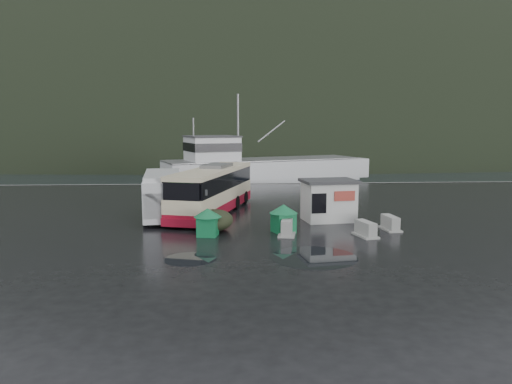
{
  "coord_description": "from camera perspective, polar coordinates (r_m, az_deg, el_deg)",
  "views": [
    {
      "loc": [
        1.17,
        -27.36,
        5.85
      ],
      "look_at": [
        2.85,
        2.15,
        1.7
      ],
      "focal_mm": 35.0,
      "sensor_mm": 36.0,
      "label": 1
    }
  ],
  "objects": [
    {
      "name": "quay_edge",
      "position": [
        47.74,
        -4.65,
        0.92
      ],
      "size": [
        160.0,
        0.6,
        1.5
      ],
      "primitive_type": "cube",
      "color": "#999993",
      "rests_on": "ground"
    },
    {
      "name": "headland",
      "position": [
        277.57,
        -1.45,
        6.78
      ],
      "size": [
        780.0,
        540.0,
        570.0
      ],
      "primitive_type": "ellipsoid",
      "color": "black",
      "rests_on": "ground"
    },
    {
      "name": "jersey_barrier_b",
      "position": [
        26.25,
        3.57,
        -4.9
      ],
      "size": [
        1.15,
        1.82,
        0.84
      ],
      "primitive_type": null,
      "rotation": [
        0.0,
        0.0,
        -0.19
      ],
      "color": "#999993",
      "rests_on": "ground"
    },
    {
      "name": "harbor_water",
      "position": [
        137.49,
        -3.77,
        5.53
      ],
      "size": [
        300.0,
        180.0,
        0.02
      ],
      "primitive_type": "cube",
      "color": "black",
      "rests_on": "ground"
    },
    {
      "name": "puddles",
      "position": [
        21.9,
        2.93,
        -7.5
      ],
      "size": [
        8.46,
        3.84,
        0.01
      ],
      "color": "black",
      "rests_on": "ground"
    },
    {
      "name": "waste_bin_left",
      "position": [
        26.08,
        -5.52,
        -5.01
      ],
      "size": [
        1.2,
        1.2,
        1.45
      ],
      "primitive_type": null,
      "rotation": [
        0.0,
        0.0,
        -0.17
      ],
      "color": "#136E3E",
      "rests_on": "ground"
    },
    {
      "name": "ground",
      "position": [
        28.01,
        -5.6,
        -4.1
      ],
      "size": [
        160.0,
        160.0,
        0.0
      ],
      "primitive_type": "plane",
      "color": "black",
      "rests_on": "ground"
    },
    {
      "name": "dome_tent",
      "position": [
        27.38,
        -4.74,
        -4.37
      ],
      "size": [
        2.25,
        2.99,
        1.12
      ],
      "primitive_type": null,
      "rotation": [
        0.0,
        0.0,
        -0.08
      ],
      "color": "#272B1A",
      "rests_on": "ground"
    },
    {
      "name": "jersey_barrier_a",
      "position": [
        26.44,
        12.39,
        -4.98
      ],
      "size": [
        1.16,
        1.73,
        0.79
      ],
      "primitive_type": null,
      "rotation": [
        0.0,
        0.0,
        0.25
      ],
      "color": "#999993",
      "rests_on": "ground"
    },
    {
      "name": "jersey_barrier_c",
      "position": [
        28.31,
        15.06,
        -4.21
      ],
      "size": [
        0.95,
        1.65,
        0.79
      ],
      "primitive_type": null,
      "rotation": [
        0.0,
        0.0,
        0.11
      ],
      "color": "#999993",
      "rests_on": "ground"
    },
    {
      "name": "waste_bin_right",
      "position": [
        26.84,
        3.14,
        -4.61
      ],
      "size": [
        1.4,
        1.4,
        1.51
      ],
      "primitive_type": null,
      "rotation": [
        0.0,
        0.0,
        0.37
      ],
      "color": "#136E3E",
      "rests_on": "ground"
    },
    {
      "name": "fishing_trawler",
      "position": [
        54.47,
        0.83,
        1.82
      ],
      "size": [
        25.73,
        13.98,
        10.15
      ],
      "primitive_type": null,
      "rotation": [
        0.0,
        0.0,
        0.35
      ],
      "color": "silver",
      "rests_on": "ground"
    },
    {
      "name": "coach_bus",
      "position": [
        32.56,
        -4.94,
        -2.39
      ],
      "size": [
        5.87,
        11.43,
        3.13
      ],
      "primitive_type": null,
      "rotation": [
        0.0,
        0.0,
        -0.29
      ],
      "color": "beige",
      "rests_on": "ground"
    },
    {
      "name": "ticket_kiosk",
      "position": [
        30.25,
        8.25,
        -3.24
      ],
      "size": [
        3.47,
        2.82,
        2.47
      ],
      "primitive_type": null,
      "rotation": [
        0.0,
        0.0,
        0.14
      ],
      "color": "silver",
      "rests_on": "ground"
    },
    {
      "name": "white_van",
      "position": [
        31.38,
        -10.52,
        -2.89
      ],
      "size": [
        3.08,
        6.93,
        2.81
      ],
      "primitive_type": null,
      "rotation": [
        0.0,
        0.0,
        0.12
      ],
      "color": "silver",
      "rests_on": "ground"
    }
  ]
}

